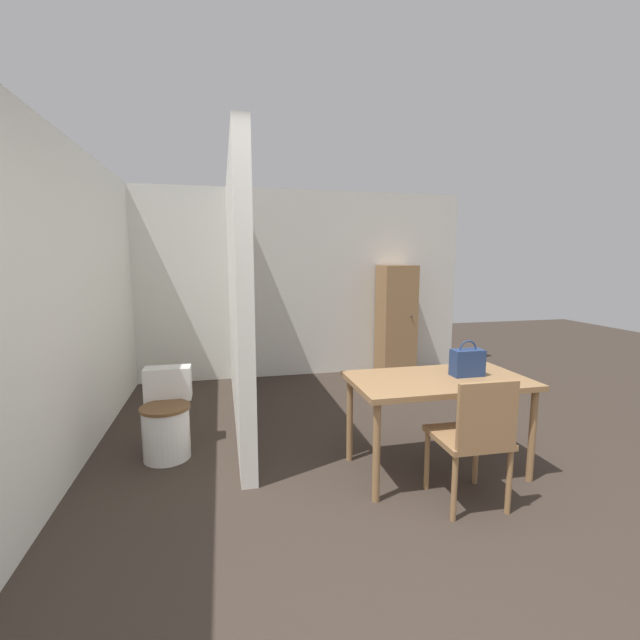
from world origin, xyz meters
TOP-DOWN VIEW (x-y plane):
  - ground_plane at (0.00, 0.00)m, footprint 16.00×16.00m
  - wall_back at (0.00, 4.23)m, footprint 4.93×0.12m
  - wall_left at (-2.02, 2.08)m, footprint 0.12×5.17m
  - partition_wall at (-0.73, 2.73)m, footprint 0.12×2.87m
  - dining_table at (0.67, 1.26)m, footprint 1.30×0.72m
  - wooden_chair at (0.66, 0.77)m, footprint 0.44×0.44m
  - toilet at (-1.35, 1.99)m, footprint 0.39×0.54m
  - handbag at (0.91, 1.27)m, footprint 0.24×0.12m
  - wooden_cabinet at (1.46, 3.94)m, footprint 0.46×0.44m

SIDE VIEW (x-z plane):
  - ground_plane at x=0.00m, z-range 0.00..0.00m
  - toilet at x=-1.35m, z-range -0.05..0.64m
  - wooden_chair at x=0.66m, z-range 0.05..0.92m
  - dining_table at x=0.67m, z-range 0.29..1.01m
  - wooden_cabinet at x=1.46m, z-range 0.00..1.51m
  - handbag at x=0.91m, z-range 0.69..0.96m
  - wall_back at x=0.00m, z-range 0.00..2.50m
  - wall_left at x=-2.02m, z-range 0.00..2.50m
  - partition_wall at x=-0.73m, z-range 0.00..2.50m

